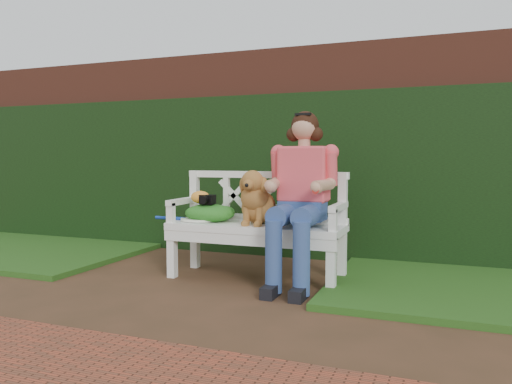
% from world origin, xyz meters
% --- Properties ---
extents(ground, '(60.00, 60.00, 0.00)m').
position_xyz_m(ground, '(0.00, 0.00, 0.00)').
color(ground, '#3D2A1A').
extents(brick_wall, '(10.00, 0.30, 2.20)m').
position_xyz_m(brick_wall, '(0.00, 1.90, 1.10)').
color(brick_wall, brown).
rests_on(brick_wall, ground).
extents(ivy_hedge, '(10.00, 0.18, 1.70)m').
position_xyz_m(ivy_hedge, '(0.00, 1.68, 0.85)').
color(ivy_hedge, '#14330F').
rests_on(ivy_hedge, ground).
extents(grass_left, '(2.60, 2.00, 0.05)m').
position_xyz_m(grass_left, '(-2.40, 0.90, 0.03)').
color(grass_left, '#163413').
rests_on(grass_left, ground).
extents(grass_right, '(2.60, 2.00, 0.05)m').
position_xyz_m(grass_right, '(2.40, 0.90, 0.03)').
color(grass_right, '#163413').
rests_on(grass_right, ground).
extents(brick_paving, '(4.00, 1.20, 0.03)m').
position_xyz_m(brick_paving, '(0.00, -1.60, 0.01)').
color(brick_paving, brown).
rests_on(brick_paving, ground).
extents(garden_bench, '(1.59, 0.64, 0.48)m').
position_xyz_m(garden_bench, '(0.46, 0.62, 0.24)').
color(garden_bench, white).
rests_on(garden_bench, ground).
extents(seated_woman, '(0.73, 0.89, 1.41)m').
position_xyz_m(seated_woman, '(0.87, 0.60, 0.70)').
color(seated_woman, '#F75985').
rests_on(seated_woman, ground).
extents(dog, '(0.36, 0.46, 0.46)m').
position_xyz_m(dog, '(0.48, 0.58, 0.71)').
color(dog, olive).
rests_on(dog, garden_bench).
extents(tennis_racket, '(0.68, 0.43, 0.03)m').
position_xyz_m(tennis_racket, '(-0.10, 0.58, 0.50)').
color(tennis_racket, silver).
rests_on(tennis_racket, garden_bench).
extents(green_bag, '(0.53, 0.46, 0.16)m').
position_xyz_m(green_bag, '(0.02, 0.61, 0.56)').
color(green_bag, '#1D6920').
rests_on(green_bag, garden_bench).
extents(camera_item, '(0.13, 0.10, 0.08)m').
position_xyz_m(camera_item, '(0.01, 0.58, 0.68)').
color(camera_item, black).
rests_on(camera_item, green_bag).
extents(baseball_glove, '(0.19, 0.15, 0.11)m').
position_xyz_m(baseball_glove, '(-0.07, 0.61, 0.69)').
color(baseball_glove, orange).
rests_on(baseball_glove, green_bag).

